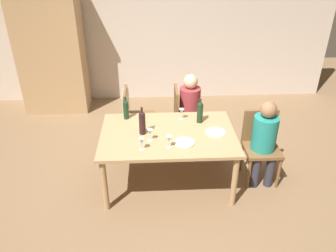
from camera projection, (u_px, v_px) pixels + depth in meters
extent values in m
plane|color=#846647|center=(168.00, 181.00, 4.44)|extent=(10.00, 10.00, 0.00)
cube|color=beige|center=(160.00, 29.00, 6.16)|extent=(6.40, 0.12, 2.70)
cube|color=tan|center=(52.00, 53.00, 5.83)|extent=(1.10, 0.56, 2.10)
cube|color=tan|center=(168.00, 135.00, 4.08)|extent=(1.64, 1.10, 0.04)
cylinder|color=tan|center=(105.00, 185.00, 3.82)|extent=(0.07, 0.07, 0.70)
cylinder|color=tan|center=(234.00, 181.00, 3.88)|extent=(0.07, 0.07, 0.70)
cylinder|color=tan|center=(112.00, 141.00, 4.65)|extent=(0.07, 0.07, 0.70)
cylinder|color=tan|center=(219.00, 138.00, 4.71)|extent=(0.07, 0.07, 0.70)
cylinder|color=brown|center=(279.00, 173.00, 4.22)|extent=(0.04, 0.04, 0.44)
cylinder|color=brown|center=(249.00, 174.00, 4.21)|extent=(0.04, 0.04, 0.44)
cylinder|color=brown|center=(269.00, 156.00, 4.55)|extent=(0.04, 0.04, 0.44)
cylinder|color=brown|center=(242.00, 157.00, 4.54)|extent=(0.04, 0.04, 0.44)
cube|color=brown|center=(262.00, 149.00, 4.26)|extent=(0.44, 0.44, 0.04)
cube|color=brown|center=(260.00, 125.00, 4.32)|extent=(0.44, 0.04, 0.44)
cylinder|color=brown|center=(199.00, 124.00, 5.32)|extent=(0.04, 0.04, 0.44)
cylinder|color=brown|center=(203.00, 137.00, 4.99)|extent=(0.04, 0.04, 0.44)
cylinder|color=brown|center=(176.00, 125.00, 5.31)|extent=(0.04, 0.04, 0.44)
cylinder|color=brown|center=(177.00, 138.00, 4.98)|extent=(0.04, 0.04, 0.44)
cube|color=brown|center=(189.00, 117.00, 5.03)|extent=(0.44, 0.44, 0.04)
cube|color=brown|center=(176.00, 103.00, 4.91)|extent=(0.04, 0.44, 0.44)
cylinder|color=brown|center=(153.00, 126.00, 5.29)|extent=(0.04, 0.04, 0.44)
cylinder|color=brown|center=(153.00, 138.00, 4.96)|extent=(0.04, 0.04, 0.44)
cylinder|color=brown|center=(129.00, 126.00, 5.27)|extent=(0.04, 0.04, 0.44)
cylinder|color=brown|center=(128.00, 139.00, 4.94)|extent=(0.04, 0.04, 0.44)
cube|color=brown|center=(140.00, 118.00, 5.00)|extent=(0.44, 0.44, 0.04)
cube|color=brown|center=(126.00, 104.00, 4.87)|extent=(0.04, 0.44, 0.44)
cube|color=beige|center=(126.00, 103.00, 4.86)|extent=(0.07, 0.40, 0.31)
cylinder|color=#33333D|center=(270.00, 171.00, 4.26)|extent=(0.11, 0.11, 0.46)
cylinder|color=#33333D|center=(256.00, 171.00, 4.25)|extent=(0.11, 0.11, 0.46)
cylinder|color=teal|center=(264.00, 134.00, 4.15)|extent=(0.30, 0.30, 0.47)
sphere|color=#996B4C|center=(268.00, 110.00, 3.98)|extent=(0.20, 0.20, 0.20)
cylinder|color=#33333D|center=(197.00, 127.00, 5.23)|extent=(0.11, 0.11, 0.46)
cylinder|color=#33333D|center=(199.00, 133.00, 5.07)|extent=(0.11, 0.11, 0.46)
cylinder|color=#9E383D|center=(190.00, 103.00, 4.92)|extent=(0.31, 0.31, 0.47)
sphere|color=beige|center=(191.00, 81.00, 4.75)|extent=(0.20, 0.20, 0.20)
cylinder|color=#19381E|center=(126.00, 111.00, 4.35)|extent=(0.07, 0.07, 0.21)
sphere|color=#19381E|center=(125.00, 103.00, 4.30)|extent=(0.07, 0.07, 0.07)
cylinder|color=#19381E|center=(125.00, 100.00, 4.27)|extent=(0.03, 0.03, 0.08)
cylinder|color=#19381E|center=(200.00, 114.00, 4.27)|extent=(0.08, 0.08, 0.23)
sphere|color=#19381E|center=(200.00, 105.00, 4.20)|extent=(0.08, 0.08, 0.08)
cylinder|color=#19381E|center=(200.00, 102.00, 4.18)|extent=(0.03, 0.03, 0.08)
cylinder|color=black|center=(142.00, 125.00, 4.01)|extent=(0.08, 0.08, 0.24)
sphere|color=black|center=(142.00, 115.00, 3.94)|extent=(0.08, 0.08, 0.08)
cylinder|color=black|center=(142.00, 111.00, 3.91)|extent=(0.03, 0.03, 0.09)
cylinder|color=silver|center=(169.00, 147.00, 3.80)|extent=(0.06, 0.06, 0.00)
cylinder|color=silver|center=(169.00, 144.00, 3.78)|extent=(0.01, 0.01, 0.07)
cone|color=silver|center=(169.00, 139.00, 3.74)|extent=(0.07, 0.07, 0.07)
cylinder|color=silver|center=(181.00, 119.00, 4.39)|extent=(0.06, 0.06, 0.00)
cylinder|color=silver|center=(182.00, 116.00, 4.37)|extent=(0.01, 0.01, 0.07)
cone|color=silver|center=(182.00, 111.00, 4.33)|extent=(0.07, 0.07, 0.07)
cylinder|color=silver|center=(150.00, 140.00, 3.93)|extent=(0.06, 0.06, 0.00)
cylinder|color=silver|center=(150.00, 137.00, 3.91)|extent=(0.01, 0.01, 0.07)
cone|color=silver|center=(150.00, 132.00, 3.88)|extent=(0.07, 0.07, 0.07)
cylinder|color=silver|center=(142.00, 149.00, 3.76)|extent=(0.06, 0.06, 0.00)
cylinder|color=silver|center=(142.00, 147.00, 3.74)|extent=(0.01, 0.01, 0.07)
cone|color=silver|center=(142.00, 141.00, 3.70)|extent=(0.07, 0.07, 0.07)
cylinder|color=white|center=(184.00, 143.00, 3.87)|extent=(0.24, 0.24, 0.01)
cylinder|color=white|center=(216.00, 132.00, 4.08)|extent=(0.24, 0.24, 0.01)
cube|color=brown|center=(164.00, 138.00, 5.19)|extent=(0.17, 0.30, 0.22)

